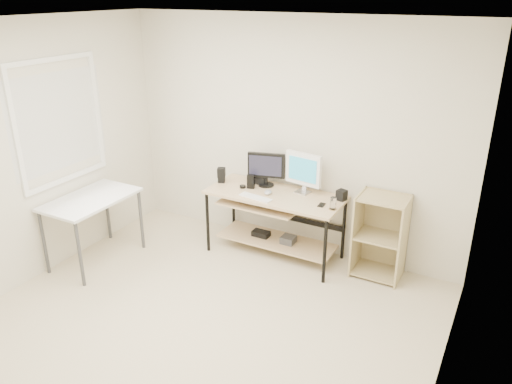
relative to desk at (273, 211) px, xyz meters
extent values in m
cube|color=beige|center=(0.03, -1.66, -0.54)|extent=(4.00, 4.00, 0.01)
cube|color=white|center=(0.03, -1.66, 2.07)|extent=(4.00, 4.00, 0.01)
cube|color=beige|center=(0.03, 0.34, 0.76)|extent=(4.00, 0.01, 2.60)
cube|color=beige|center=(-1.97, -1.66, 0.76)|extent=(0.01, 4.00, 2.60)
cube|color=beige|center=(2.03, -1.66, 0.76)|extent=(0.01, 4.00, 2.60)
cube|color=white|center=(-1.96, -1.06, 1.01)|extent=(0.01, 1.00, 1.20)
cube|color=#CFB183|center=(0.03, -0.01, 0.20)|extent=(1.50, 0.65, 0.03)
cube|color=#CFB183|center=(-0.12, -0.06, 0.08)|extent=(0.90, 0.49, 0.02)
cube|color=#CFB183|center=(0.03, 0.04, -0.39)|extent=(1.35, 0.46, 0.02)
cube|color=black|center=(-0.17, -0.06, 0.10)|extent=(0.33, 0.22, 0.01)
cylinder|color=black|center=(0.08, -0.11, 0.10)|extent=(0.14, 0.01, 0.01)
cube|color=#3F3F42|center=(0.18, 0.04, -0.34)|extent=(0.15, 0.15, 0.08)
cube|color=black|center=(-0.17, 0.04, -0.35)|extent=(0.20, 0.12, 0.06)
cylinder|color=black|center=(-0.68, -0.29, -0.18)|extent=(0.04, 0.04, 0.72)
cylinder|color=black|center=(-0.68, 0.28, -0.18)|extent=(0.04, 0.04, 0.72)
cylinder|color=black|center=(0.74, -0.29, -0.18)|extent=(0.04, 0.04, 0.72)
cylinder|color=black|center=(0.74, 0.28, -0.18)|extent=(0.04, 0.04, 0.72)
cube|color=white|center=(-1.65, -1.06, 0.20)|extent=(0.60, 1.00, 0.03)
cylinder|color=#3F3F42|center=(-1.91, -1.52, -0.18)|extent=(0.04, 0.04, 0.72)
cylinder|color=#3F3F42|center=(-1.91, -0.60, -0.18)|extent=(0.04, 0.04, 0.72)
cylinder|color=#3F3F42|center=(-1.39, -1.52, -0.18)|extent=(0.04, 0.04, 0.72)
cylinder|color=#3F3F42|center=(-1.39, -0.60, -0.18)|extent=(0.04, 0.04, 0.72)
cube|color=tan|center=(0.94, 0.12, -0.09)|extent=(0.02, 0.40, 0.90)
cube|color=tan|center=(1.42, 0.12, -0.09)|extent=(0.02, 0.40, 0.90)
cube|color=tan|center=(1.18, 0.31, -0.09)|extent=(0.50, 0.02, 0.90)
cube|color=tan|center=(1.18, 0.12, -0.50)|extent=(0.46, 0.38, 0.02)
cube|color=tan|center=(1.18, 0.12, -0.09)|extent=(0.46, 0.38, 0.02)
cube|color=tan|center=(1.18, 0.12, 0.34)|extent=(0.46, 0.38, 0.02)
cylinder|color=black|center=(-0.17, 0.16, 0.22)|extent=(0.18, 0.18, 0.02)
cylinder|color=black|center=(-0.17, 0.16, 0.27)|extent=(0.04, 0.04, 0.09)
cube|color=black|center=(-0.17, 0.16, 0.46)|extent=(0.42, 0.15, 0.28)
cube|color=black|center=(-0.17, 0.13, 0.46)|extent=(0.35, 0.10, 0.22)
cube|color=silver|center=(0.28, 0.16, 0.22)|extent=(0.15, 0.14, 0.01)
cylinder|color=silver|center=(0.28, 0.16, 0.27)|extent=(0.04, 0.04, 0.09)
cube|color=white|center=(0.28, 0.16, 0.49)|extent=(0.43, 0.11, 0.36)
cube|color=teal|center=(0.28, 0.14, 0.49)|extent=(0.36, 0.06, 0.29)
cube|color=white|center=(-0.10, -0.21, 0.22)|extent=(0.39, 0.16, 0.01)
ellipsoid|color=#BABABF|center=(-0.04, -0.05, 0.23)|extent=(0.11, 0.14, 0.04)
cube|color=black|center=(-0.26, 0.17, 0.25)|extent=(0.18, 0.10, 0.08)
cube|color=black|center=(-0.67, 0.01, 0.25)|extent=(0.10, 0.10, 0.07)
cube|color=black|center=(-0.67, 0.01, 0.33)|extent=(0.11, 0.11, 0.10)
cube|color=black|center=(0.72, 0.17, 0.27)|extent=(0.11, 0.11, 0.11)
cube|color=black|center=(-0.28, 0.01, 0.29)|extent=(0.09, 0.07, 0.16)
cylinder|color=black|center=(-0.37, -0.03, 0.23)|extent=(0.09, 0.09, 0.03)
cube|color=black|center=(0.59, -0.06, 0.22)|extent=(0.07, 0.11, 0.01)
cylinder|color=olive|center=(0.73, -0.10, 0.21)|extent=(0.11, 0.11, 0.01)
cylinder|color=white|center=(0.73, -0.10, 0.28)|extent=(0.08, 0.08, 0.13)
camera|label=1|loc=(2.25, -4.51, 2.29)|focal=35.00mm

